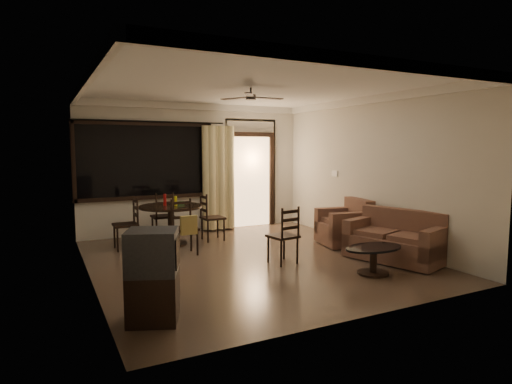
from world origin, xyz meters
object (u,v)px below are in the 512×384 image
dining_table (171,214)px  side_chair (283,246)px  dining_chair_east (212,226)px  tv_cabinet (153,276)px  dining_chair_west (126,234)px  dining_chair_south (185,237)px  sofa (396,241)px  dining_chair_north (163,225)px  armchair (346,226)px  coffee_table (373,256)px

dining_table → side_chair: size_ratio=1.30×
dining_chair_east → tv_cabinet: 4.03m
dining_chair_west → dining_chair_south: 1.20m
dining_chair_west → tv_cabinet: size_ratio=0.96×
sofa → tv_cabinet: bearing=172.3°
dining_chair_west → tv_cabinet: bearing=-5.6°
sofa → dining_chair_west: bearing=126.8°
dining_chair_south → dining_chair_west: bearing=134.3°
dining_chair_south → side_chair: dining_chair_south is taller
dining_table → dining_chair_north: size_ratio=1.27×
dining_chair_north → sofa: dining_chair_north is taller
dining_chair_east → dining_chair_south: 1.20m
dining_chair_west → dining_chair_north: bearing=126.5°
dining_table → dining_chair_west: dining_table is taller
side_chair → dining_chair_south: bearing=-54.9°
tv_cabinet → dining_table: bearing=93.5°
tv_cabinet → sofa: (4.15, 0.68, -0.18)m
tv_cabinet → sofa: bearing=31.4°
armchair → side_chair: size_ratio=1.08×
coffee_table → armchair: bearing=63.2°
dining_table → dining_chair_south: dining_table is taller
dining_chair_south → side_chair: size_ratio=1.03×
dining_chair_east → side_chair: 2.16m
dining_table → coffee_table: size_ratio=1.29×
dining_chair_south → dining_table: bearing=89.9°
dining_chair_west → side_chair: size_ratio=1.03×
armchair → side_chair: side_chair is taller
dining_chair_east → dining_chair_north: size_ratio=1.00×
dining_chair_north → armchair: size_ratio=0.95×
dining_chair_south → tv_cabinet: size_ratio=0.96×
tv_cabinet → dining_chair_north: bearing=96.2°
dining_chair_south → tv_cabinet: bearing=-114.1°
dining_table → sofa: dining_table is taller
dining_chair_south → dining_chair_north: size_ratio=1.00×
dining_chair_east → sofa: dining_chair_east is taller
dining_chair_west → sofa: size_ratio=0.57×
sofa → coffee_table: sofa is taller
dining_chair_west → dining_chair_east: same height
dining_chair_south → dining_chair_east: bearing=45.7°
sofa → side_chair: 1.88m
sofa → side_chair: bearing=141.9°
dining_chair_west → dining_chair_south: (0.84, -0.86, 0.02)m
dining_chair_east → sofa: size_ratio=0.57×
dining_chair_north → coffee_table: 4.39m
dining_table → dining_chair_west: bearing=-179.8°
dining_chair_west → dining_chair_north: size_ratio=1.00×
dining_table → dining_chair_north: bearing=90.3°
dining_chair_west → tv_cabinet: tv_cabinet is taller
sofa → dining_chair_south: bearing=129.9°
armchair → side_chair: (-1.75, -0.62, -0.08)m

